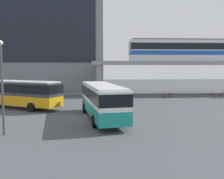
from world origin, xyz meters
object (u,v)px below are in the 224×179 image
Objects in this scene: bicycle_orange at (167,95)px; bus_main at (102,98)px; bicycle_red at (216,96)px; train at (183,50)px; bus_secondary at (18,91)px; station_building at (38,40)px.

bus_main is at bearing -124.19° from bicycle_orange.
bus_main is at bearing -141.90° from bicycle_red.
bicycle_orange is (10.64, 15.66, -1.63)m from bus_main.
bus_secondary is (-24.08, -13.27, -5.74)m from train.
bus_main is at bearing -34.23° from bus_secondary.
bicycle_red is at bearing -13.77° from bicycle_orange.
station_building is 29.92m from train.
bus_main is 19.00m from bicycle_orange.
bicycle_red is (17.75, 13.91, -1.63)m from bus_main.
station_building reaches higher than train.
bus_secondary is 6.50× the size of bicycle_orange.
bus_secondary is 28.44m from bicycle_red.
train is 11.06× the size of bicycle_orange.
train is at bearing 119.41° from bicycle_red.
bicycle_red is (27.43, 7.32, -1.63)m from bus_secondary.
bus_main is (13.09, -31.36, -8.49)m from station_building.
train is at bearing 48.22° from bicycle_orange.
train reaches higher than bus_main.
bus_secondary is 6.22× the size of bicycle_red.
station_building reaches higher than bus_main.
bicycle_red is at bearing -29.51° from station_building.
station_building reaches higher than bicycle_red.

